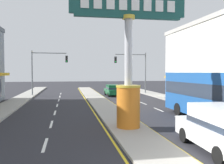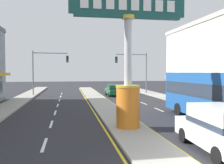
% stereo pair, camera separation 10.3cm
% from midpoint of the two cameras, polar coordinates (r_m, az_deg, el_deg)
% --- Properties ---
extents(median_strip, '(2.25, 52.00, 0.14)m').
position_cam_midpoint_polar(median_strip, '(24.85, -2.59, -5.10)').
color(median_strip, '#A39E93').
rests_on(median_strip, ground).
extents(sidewalk_left, '(2.30, 60.00, 0.18)m').
position_cam_midpoint_polar(sidewalk_left, '(23.30, -24.15, -5.75)').
color(sidewalk_left, '#9E9B93').
rests_on(sidewalk_left, ground).
extents(sidewalk_right, '(2.30, 60.00, 0.18)m').
position_cam_midpoint_polar(sidewalk_right, '(25.73, 18.11, -4.91)').
color(sidewalk_right, '#9E9B93').
rests_on(sidewalk_right, ground).
extents(lane_markings, '(8.99, 52.00, 0.01)m').
position_cam_midpoint_polar(lane_markings, '(23.53, -2.14, -5.68)').
color(lane_markings, silver).
rests_on(lane_markings, ground).
extents(district_sign, '(6.63, 1.40, 7.63)m').
position_cam_midpoint_polar(district_sign, '(13.77, 3.67, 3.62)').
color(district_sign, orange).
rests_on(district_sign, median_strip).
extents(traffic_light_left_side, '(4.86, 0.46, 6.20)m').
position_cam_midpoint_polar(traffic_light_left_side, '(34.39, -15.47, 3.86)').
color(traffic_light_left_side, slate).
rests_on(traffic_light_left_side, ground).
extents(traffic_light_right_side, '(4.86, 0.46, 6.20)m').
position_cam_midpoint_polar(traffic_light_right_side, '(36.19, 5.16, 3.85)').
color(traffic_light_right_side, slate).
rests_on(traffic_light_right_side, ground).
extents(bus_far_right_lane, '(2.84, 11.27, 3.26)m').
position_cam_midpoint_polar(bus_far_right_lane, '(16.58, 24.30, -2.77)').
color(bus_far_right_lane, '#1E5199').
rests_on(bus_far_right_lane, ground).
extents(sedan_near_left_lane, '(1.88, 4.32, 1.53)m').
position_cam_midpoint_polar(sedan_near_left_lane, '(33.68, 0.09, -1.91)').
color(sedan_near_left_lane, '#14562D').
rests_on(sedan_near_left_lane, ground).
extents(suv_mid_left_lane, '(2.12, 4.68, 1.90)m').
position_cam_midpoint_polar(suv_mid_left_lane, '(11.05, 23.90, -9.89)').
color(suv_mid_left_lane, white).
rests_on(suv_mid_left_lane, ground).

